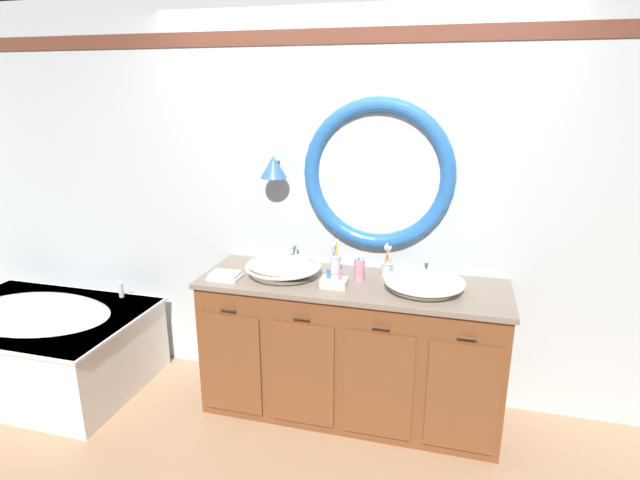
{
  "coord_description": "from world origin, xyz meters",
  "views": [
    {
      "loc": [
        0.68,
        -2.61,
        2.03
      ],
      "look_at": [
        -0.1,
        0.25,
        1.15
      ],
      "focal_mm": 28.8,
      "sensor_mm": 36.0,
      "label": 1
    }
  ],
  "objects_px": {
    "sink_basin_left": "(283,267)",
    "folded_hand_towel": "(225,276)",
    "toiletry_basket": "(334,282)",
    "soap_dispenser": "(359,269)",
    "bathtub": "(41,341)",
    "toothbrush_holder_left": "(335,263)",
    "sink_basin_right": "(424,282)",
    "toothbrush_holder_right": "(387,267)"
  },
  "relations": [
    {
      "from": "sink_basin_right",
      "to": "toothbrush_holder_left",
      "type": "relative_size",
      "value": 2.08
    },
    {
      "from": "toiletry_basket",
      "to": "soap_dispenser",
      "type": "bearing_deg",
      "value": 49.91
    },
    {
      "from": "toiletry_basket",
      "to": "toothbrush_holder_right",
      "type": "bearing_deg",
      "value": 45.13
    },
    {
      "from": "toothbrush_holder_left",
      "to": "toothbrush_holder_right",
      "type": "relative_size",
      "value": 1.1
    },
    {
      "from": "folded_hand_towel",
      "to": "toothbrush_holder_left",
      "type": "bearing_deg",
      "value": 25.51
    },
    {
      "from": "bathtub",
      "to": "soap_dispenser",
      "type": "xyz_separation_m",
      "value": [
        2.19,
        0.29,
        0.64
      ]
    },
    {
      "from": "sink_basin_right",
      "to": "toiletry_basket",
      "type": "xyz_separation_m",
      "value": [
        -0.52,
        -0.09,
        -0.02
      ]
    },
    {
      "from": "soap_dispenser",
      "to": "toiletry_basket",
      "type": "bearing_deg",
      "value": -130.09
    },
    {
      "from": "sink_basin_left",
      "to": "toothbrush_holder_left",
      "type": "height_order",
      "value": "toothbrush_holder_left"
    },
    {
      "from": "sink_basin_left",
      "to": "soap_dispenser",
      "type": "bearing_deg",
      "value": 7.1
    },
    {
      "from": "toothbrush_holder_right",
      "to": "soap_dispenser",
      "type": "xyz_separation_m",
      "value": [
        -0.15,
        -0.13,
        0.02
      ]
    },
    {
      "from": "toothbrush_holder_right",
      "to": "sink_basin_right",
      "type": "bearing_deg",
      "value": -37.51
    },
    {
      "from": "sink_basin_left",
      "to": "toothbrush_holder_left",
      "type": "bearing_deg",
      "value": 29.45
    },
    {
      "from": "bathtub",
      "to": "toothbrush_holder_left",
      "type": "height_order",
      "value": "toothbrush_holder_left"
    },
    {
      "from": "soap_dispenser",
      "to": "bathtub",
      "type": "bearing_deg",
      "value": -172.41
    },
    {
      "from": "sink_basin_left",
      "to": "folded_hand_towel",
      "type": "relative_size",
      "value": 2.46
    },
    {
      "from": "bathtub",
      "to": "toothbrush_holder_right",
      "type": "relative_size",
      "value": 7.05
    },
    {
      "from": "toothbrush_holder_left",
      "to": "soap_dispenser",
      "type": "distance_m",
      "value": 0.21
    },
    {
      "from": "toothbrush_holder_left",
      "to": "folded_hand_towel",
      "type": "bearing_deg",
      "value": -154.49
    },
    {
      "from": "soap_dispenser",
      "to": "folded_hand_towel",
      "type": "distance_m",
      "value": 0.83
    },
    {
      "from": "toiletry_basket",
      "to": "sink_basin_right",
      "type": "bearing_deg",
      "value": 9.4
    },
    {
      "from": "bathtub",
      "to": "sink_basin_right",
      "type": "xyz_separation_m",
      "value": [
        2.59,
        0.23,
        0.62
      ]
    },
    {
      "from": "bathtub",
      "to": "folded_hand_towel",
      "type": "relative_size",
      "value": 7.49
    },
    {
      "from": "soap_dispenser",
      "to": "folded_hand_towel",
      "type": "height_order",
      "value": "soap_dispenser"
    },
    {
      "from": "sink_basin_right",
      "to": "sink_basin_left",
      "type": "bearing_deg",
      "value": 180.0
    },
    {
      "from": "toothbrush_holder_right",
      "to": "soap_dispenser",
      "type": "distance_m",
      "value": 0.2
    },
    {
      "from": "bathtub",
      "to": "toiletry_basket",
      "type": "relative_size",
      "value": 9.37
    },
    {
      "from": "sink_basin_left",
      "to": "folded_hand_towel",
      "type": "height_order",
      "value": "sink_basin_left"
    },
    {
      "from": "sink_basin_right",
      "to": "toothbrush_holder_left",
      "type": "height_order",
      "value": "toothbrush_holder_left"
    },
    {
      "from": "soap_dispenser",
      "to": "sink_basin_left",
      "type": "bearing_deg",
      "value": -172.9
    },
    {
      "from": "bathtub",
      "to": "folded_hand_towel",
      "type": "bearing_deg",
      "value": 4.16
    },
    {
      "from": "toothbrush_holder_left",
      "to": "soap_dispenser",
      "type": "height_order",
      "value": "toothbrush_holder_left"
    },
    {
      "from": "toothbrush_holder_left",
      "to": "toothbrush_holder_right",
      "type": "height_order",
      "value": "toothbrush_holder_left"
    },
    {
      "from": "toothbrush_holder_right",
      "to": "toiletry_basket",
      "type": "distance_m",
      "value": 0.39
    },
    {
      "from": "sink_basin_left",
      "to": "toothbrush_holder_right",
      "type": "relative_size",
      "value": 2.31
    },
    {
      "from": "sink_basin_right",
      "to": "bathtub",
      "type": "bearing_deg",
      "value": -174.84
    },
    {
      "from": "toothbrush_holder_right",
      "to": "sink_basin_left",
      "type": "bearing_deg",
      "value": -163.16
    },
    {
      "from": "bathtub",
      "to": "sink_basin_left",
      "type": "relative_size",
      "value": 3.05
    },
    {
      "from": "sink_basin_left",
      "to": "toothbrush_holder_right",
      "type": "xyz_separation_m",
      "value": [
        0.62,
        0.19,
        -0.01
      ]
    },
    {
      "from": "folded_hand_towel",
      "to": "toiletry_basket",
      "type": "relative_size",
      "value": 1.25
    },
    {
      "from": "sink_basin_right",
      "to": "folded_hand_towel",
      "type": "bearing_deg",
      "value": -173.68
    },
    {
      "from": "soap_dispenser",
      "to": "toiletry_basket",
      "type": "height_order",
      "value": "soap_dispenser"
    }
  ]
}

